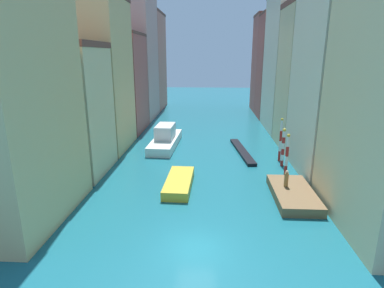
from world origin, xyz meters
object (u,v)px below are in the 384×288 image
object	(u,v)px
mooring_pole_1	(283,147)
gondola_black	(242,151)
waterfront_dock	(293,194)
person_on_dock	(286,179)
mooring_pole_0	(287,154)
vaporetto_white	(165,139)
motorboat_0	(179,183)
mooring_pole_2	(281,139)

from	to	relation	value
mooring_pole_1	gondola_black	size ratio (longest dim) A/B	0.40
waterfront_dock	mooring_pole_1	world-z (taller)	mooring_pole_1
person_on_dock	mooring_pole_0	bearing A→B (deg)	77.25
person_on_dock	vaporetto_white	bearing A→B (deg)	130.80
waterfront_dock	person_on_dock	distance (m)	1.38
waterfront_dock	person_on_dock	size ratio (longest dim) A/B	4.74
mooring_pole_0	person_on_dock	bearing A→B (deg)	-102.75
person_on_dock	motorboat_0	world-z (taller)	person_on_dock
mooring_pole_1	vaporetto_white	distance (m)	15.59
mooring_pole_1	mooring_pole_2	size ratio (longest dim) A/B	0.84
gondola_black	motorboat_0	size ratio (longest dim) A/B	1.60
person_on_dock	vaporetto_white	xyz separation A→B (m)	(-12.56, 14.55, -0.45)
mooring_pole_0	motorboat_0	xyz separation A→B (m)	(-10.50, -3.61, -1.79)
gondola_black	mooring_pole_1	bearing A→B (deg)	-50.56
mooring_pole_0	vaporetto_white	xyz separation A→B (m)	(-13.64, 9.79, -1.20)
waterfront_dock	mooring_pole_2	world-z (taller)	mooring_pole_2
mooring_pole_2	vaporetto_white	bearing A→B (deg)	158.84
mooring_pole_1	gondola_black	world-z (taller)	mooring_pole_1
gondola_black	person_on_dock	bearing A→B (deg)	-77.98
mooring_pole_0	mooring_pole_2	xyz separation A→B (m)	(0.26, 4.41, 0.35)
vaporetto_white	gondola_black	distance (m)	10.26
mooring_pole_0	waterfront_dock	bearing A→B (deg)	-96.13
person_on_dock	mooring_pole_2	world-z (taller)	mooring_pole_2
person_on_dock	mooring_pole_1	bearing A→B (deg)	80.26
person_on_dock	vaporetto_white	size ratio (longest dim) A/B	0.14
vaporetto_white	motorboat_0	bearing A→B (deg)	-76.84
person_on_dock	vaporetto_white	distance (m)	19.23
motorboat_0	mooring_pole_1	bearing A→B (deg)	30.58
person_on_dock	gondola_black	bearing A→B (deg)	102.02
waterfront_dock	motorboat_0	xyz separation A→B (m)	(-9.92, 1.88, 0.03)
mooring_pole_2	person_on_dock	bearing A→B (deg)	-98.32
mooring_pole_1	gondola_black	bearing A→B (deg)	129.44
mooring_pole_1	motorboat_0	xyz separation A→B (m)	(-10.71, -6.33, -1.76)
mooring_pole_1	motorboat_0	size ratio (longest dim) A/B	0.64
mooring_pole_1	mooring_pole_2	xyz separation A→B (m)	(0.06, 1.69, 0.39)
mooring_pole_0	vaporetto_white	bearing A→B (deg)	144.32
person_on_dock	mooring_pole_2	distance (m)	9.33
person_on_dock	mooring_pole_1	xyz separation A→B (m)	(1.29, 7.48, 0.72)
person_on_dock	waterfront_dock	bearing A→B (deg)	-55.93
waterfront_dock	motorboat_0	distance (m)	10.09
mooring_pole_2	motorboat_0	size ratio (longest dim) A/B	0.76
mooring_pole_0	mooring_pole_1	bearing A→B (deg)	85.63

